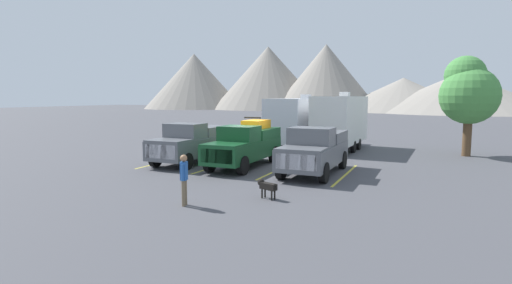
% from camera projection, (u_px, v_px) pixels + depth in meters
% --- Properties ---
extents(ground_plane, '(240.00, 240.00, 0.00)m').
position_uv_depth(ground_plane, '(254.00, 165.00, 21.14)').
color(ground_plane, '#47474C').
extents(pickup_truck_a, '(2.18, 5.40, 2.19)m').
position_uv_depth(pickup_truck_a, '(192.00, 142.00, 21.87)').
color(pickup_truck_a, '#595B60').
rests_on(pickup_truck_a, ground).
extents(pickup_truck_b, '(2.04, 5.76, 2.52)m').
position_uv_depth(pickup_truck_b, '(246.00, 144.00, 20.69)').
color(pickup_truck_b, '#144723').
rests_on(pickup_truck_b, ground).
extents(pickup_truck_c, '(2.18, 5.50, 2.21)m').
position_uv_depth(pickup_truck_c, '(315.00, 149.00, 18.82)').
color(pickup_truck_c, '#595B60').
rests_on(pickup_truck_c, ground).
extents(lot_stripe_a, '(0.12, 5.50, 0.01)m').
position_uv_depth(lot_stripe_a, '(168.00, 161.00, 22.51)').
color(lot_stripe_a, gold).
rests_on(lot_stripe_a, ground).
extents(lot_stripe_b, '(0.12, 5.50, 0.01)m').
position_uv_depth(lot_stripe_b, '(220.00, 165.00, 21.18)').
color(lot_stripe_b, gold).
rests_on(lot_stripe_b, ground).
extents(lot_stripe_c, '(0.12, 5.50, 0.01)m').
position_uv_depth(lot_stripe_c, '(278.00, 170.00, 19.85)').
color(lot_stripe_c, gold).
rests_on(lot_stripe_c, ground).
extents(lot_stripe_d, '(0.12, 5.50, 0.01)m').
position_uv_depth(lot_stripe_d, '(345.00, 175.00, 18.51)').
color(lot_stripe_d, gold).
rests_on(lot_stripe_d, ground).
extents(camper_trailer_a, '(2.72, 9.11, 3.76)m').
position_uv_depth(camper_trailer_a, '(300.00, 119.00, 28.83)').
color(camper_trailer_a, silver).
rests_on(camper_trailer_a, ground).
extents(camper_trailer_b, '(2.56, 7.86, 3.92)m').
position_uv_depth(camper_trailer_b, '(341.00, 120.00, 26.87)').
color(camper_trailer_b, white).
rests_on(camper_trailer_b, ground).
extents(person_a, '(0.26, 0.37, 1.71)m').
position_uv_depth(person_a, '(184.00, 176.00, 13.20)').
color(person_a, '#726047').
rests_on(person_a, ground).
extents(dog, '(0.89, 0.48, 0.67)m').
position_uv_depth(dog, '(266.00, 186.00, 14.19)').
color(dog, black).
rests_on(dog, ground).
extents(tree_a, '(3.42, 3.42, 6.05)m').
position_uv_depth(tree_a, '(468.00, 91.00, 24.05)').
color(tree_a, brown).
rests_on(tree_a, ground).
extents(mountain_ridge, '(157.37, 42.14, 17.94)m').
position_uv_depth(mountain_ridge, '(413.00, 81.00, 96.68)').
color(mountain_ridge, gray).
rests_on(mountain_ridge, ground).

